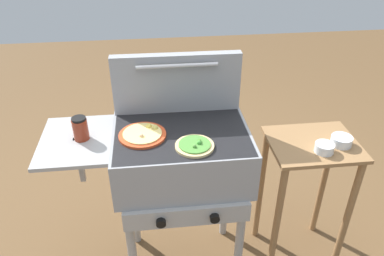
% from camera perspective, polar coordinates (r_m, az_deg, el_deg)
% --- Properties ---
extents(grill, '(0.96, 0.53, 0.90)m').
position_cam_1_polar(grill, '(1.84, -1.98, -4.53)').
color(grill, gray).
rests_on(grill, ground_plane).
extents(grill_lid_open, '(0.63, 0.08, 0.30)m').
position_cam_1_polar(grill_lid_open, '(1.87, -2.30, 6.80)').
color(grill_lid_open, gray).
rests_on(grill_lid_open, grill).
extents(pizza_cheese, '(0.22, 0.22, 0.04)m').
position_cam_1_polar(pizza_cheese, '(1.74, -7.40, -0.95)').
color(pizza_cheese, '#C64723').
rests_on(pizza_cheese, grill).
extents(pizza_veggie, '(0.17, 0.17, 0.03)m').
position_cam_1_polar(pizza_veggie, '(1.65, 0.42, -2.64)').
color(pizza_veggie, '#E0C17F').
rests_on(pizza_veggie, grill).
extents(sauce_jar, '(0.07, 0.07, 0.11)m').
position_cam_1_polar(sauce_jar, '(1.76, -16.46, -0.09)').
color(sauce_jar, maroon).
rests_on(sauce_jar, grill).
extents(prep_table, '(0.44, 0.36, 0.79)m').
position_cam_1_polar(prep_table, '(2.11, 16.83, -7.27)').
color(prep_table, olive).
rests_on(prep_table, ground_plane).
extents(topping_bowl_near, '(0.10, 0.10, 0.04)m').
position_cam_1_polar(topping_bowl_near, '(1.99, 21.55, -1.83)').
color(topping_bowl_near, silver).
rests_on(topping_bowl_near, prep_table).
extents(topping_bowl_far, '(0.09, 0.09, 0.04)m').
position_cam_1_polar(topping_bowl_far, '(1.91, 19.28, -2.88)').
color(topping_bowl_far, silver).
rests_on(topping_bowl_far, prep_table).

